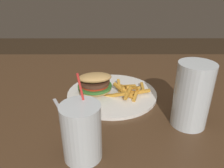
{
  "coord_description": "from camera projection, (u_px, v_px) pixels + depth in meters",
  "views": [
    {
      "loc": [
        0.07,
        0.43,
        1.12
      ],
      "look_at": [
        0.07,
        -0.22,
        0.81
      ],
      "focal_mm": 35.0,
      "sensor_mm": 36.0,
      "label": 1
    }
  ],
  "objects": [
    {
      "name": "spoon",
      "position": [
        66.0,
        118.0,
        0.61
      ],
      "size": [
        0.1,
        0.15,
        0.01
      ],
      "rotation": [
        0.0,
        0.0,
        2.06
      ],
      "color": "silver",
      "rests_on": "dining_table"
    },
    {
      "name": "dining_table",
      "position": [
        137.0,
        161.0,
        0.58
      ],
      "size": [
        1.43,
        1.3,
        0.76
      ],
      "color": "#4C331E",
      "rests_on": "ground_plane"
    },
    {
      "name": "meal_plate_near",
      "position": [
        105.0,
        89.0,
        0.73
      ],
      "size": [
        0.3,
        0.3,
        0.09
      ],
      "color": "white",
      "rests_on": "dining_table"
    },
    {
      "name": "juice_glass",
      "position": [
        82.0,
        133.0,
        0.46
      ],
      "size": [
        0.09,
        0.09,
        0.19
      ],
      "color": "silver",
      "rests_on": "dining_table"
    },
    {
      "name": "beer_glass",
      "position": [
        192.0,
        97.0,
        0.56
      ],
      "size": [
        0.09,
        0.09,
        0.17
      ],
      "color": "silver",
      "rests_on": "dining_table"
    }
  ]
}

